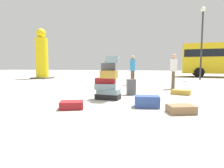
{
  "coord_description": "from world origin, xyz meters",
  "views": [
    {
      "loc": [
        1.27,
        -5.37,
        1.03
      ],
      "look_at": [
        -0.25,
        0.69,
        0.43
      ],
      "focal_mm": 29.84,
      "sensor_mm": 36.0,
      "label": 1
    }
  ],
  "objects_px": {
    "person_bearded_onlooker": "(133,67)",
    "yellow_dummy_statue": "(42,57)",
    "suitcase_tower": "(108,83)",
    "person_tourist_with_camera": "(174,68)",
    "suitcase_tan_behind_tower": "(181,92)",
    "suitcase_charcoal_left_side": "(131,87)",
    "suitcase_brown_upright_blue": "(181,109)",
    "person_passerby_in_red": "(107,67)",
    "suitcase_navy_right_side": "(147,101)",
    "lamp_post": "(202,32)",
    "suitcase_maroon_white_trunk": "(72,105)"
  },
  "relations": [
    {
      "from": "person_passerby_in_red",
      "to": "yellow_dummy_statue",
      "type": "relative_size",
      "value": 0.39
    },
    {
      "from": "suitcase_tower",
      "to": "suitcase_charcoal_left_side",
      "type": "distance_m",
      "value": 1.24
    },
    {
      "from": "person_passerby_in_red",
      "to": "suitcase_tower",
      "type": "bearing_deg",
      "value": -2.82
    },
    {
      "from": "suitcase_charcoal_left_side",
      "to": "yellow_dummy_statue",
      "type": "xyz_separation_m",
      "value": [
        -8.43,
        7.01,
        1.53
      ]
    },
    {
      "from": "suitcase_tan_behind_tower",
      "to": "suitcase_maroon_white_trunk",
      "type": "distance_m",
      "value": 4.13
    },
    {
      "from": "suitcase_navy_right_side",
      "to": "person_tourist_with_camera",
      "type": "relative_size",
      "value": 0.38
    },
    {
      "from": "suitcase_tower",
      "to": "person_tourist_with_camera",
      "type": "height_order",
      "value": "person_tourist_with_camera"
    },
    {
      "from": "suitcase_tan_behind_tower",
      "to": "person_tourist_with_camera",
      "type": "bearing_deg",
      "value": 113.84
    },
    {
      "from": "suitcase_charcoal_left_side",
      "to": "lamp_post",
      "type": "height_order",
      "value": "lamp_post"
    },
    {
      "from": "suitcase_charcoal_left_side",
      "to": "person_tourist_with_camera",
      "type": "bearing_deg",
      "value": 36.69
    },
    {
      "from": "suitcase_tower",
      "to": "suitcase_navy_right_side",
      "type": "distance_m",
      "value": 1.54
    },
    {
      "from": "suitcase_brown_upright_blue",
      "to": "suitcase_maroon_white_trunk",
      "type": "bearing_deg",
      "value": 164.9
    },
    {
      "from": "suitcase_maroon_white_trunk",
      "to": "person_passerby_in_red",
      "type": "distance_m",
      "value": 7.41
    },
    {
      "from": "yellow_dummy_statue",
      "to": "person_passerby_in_red",
      "type": "bearing_deg",
      "value": -20.11
    },
    {
      "from": "suitcase_navy_right_side",
      "to": "person_bearded_onlooker",
      "type": "height_order",
      "value": "person_bearded_onlooker"
    },
    {
      "from": "yellow_dummy_statue",
      "to": "suitcase_tower",
      "type": "bearing_deg",
      "value": -45.82
    },
    {
      "from": "person_tourist_with_camera",
      "to": "person_passerby_in_red",
      "type": "xyz_separation_m",
      "value": [
        -3.82,
        2.5,
        0.0
      ]
    },
    {
      "from": "yellow_dummy_statue",
      "to": "suitcase_navy_right_side",
      "type": "bearing_deg",
      "value": -44.42
    },
    {
      "from": "suitcase_brown_upright_blue",
      "to": "person_tourist_with_camera",
      "type": "distance_m",
      "value": 4.65
    },
    {
      "from": "person_passerby_in_red",
      "to": "yellow_dummy_statue",
      "type": "distance_m",
      "value": 6.67
    },
    {
      "from": "suitcase_tower",
      "to": "suitcase_navy_right_side",
      "type": "xyz_separation_m",
      "value": [
        1.25,
        -0.84,
        -0.36
      ]
    },
    {
      "from": "suitcase_brown_upright_blue",
      "to": "person_tourist_with_camera",
      "type": "bearing_deg",
      "value": 68.54
    },
    {
      "from": "suitcase_tan_behind_tower",
      "to": "suitcase_brown_upright_blue",
      "type": "height_order",
      "value": "suitcase_brown_upright_blue"
    },
    {
      "from": "suitcase_charcoal_left_side",
      "to": "person_tourist_with_camera",
      "type": "relative_size",
      "value": 0.36
    },
    {
      "from": "suitcase_brown_upright_blue",
      "to": "person_tourist_with_camera",
      "type": "height_order",
      "value": "person_tourist_with_camera"
    },
    {
      "from": "person_bearded_onlooker",
      "to": "yellow_dummy_statue",
      "type": "bearing_deg",
      "value": -96.05
    },
    {
      "from": "lamp_post",
      "to": "suitcase_navy_right_side",
      "type": "bearing_deg",
      "value": -107.48
    },
    {
      "from": "suitcase_brown_upright_blue",
      "to": "suitcase_charcoal_left_side",
      "type": "bearing_deg",
      "value": 102.16
    },
    {
      "from": "suitcase_brown_upright_blue",
      "to": "person_passerby_in_red",
      "type": "height_order",
      "value": "person_passerby_in_red"
    },
    {
      "from": "suitcase_tower",
      "to": "suitcase_tan_behind_tower",
      "type": "xyz_separation_m",
      "value": [
        2.31,
        1.56,
        -0.42
      ]
    },
    {
      "from": "suitcase_charcoal_left_side",
      "to": "suitcase_maroon_white_trunk",
      "type": "bearing_deg",
      "value": -131.0
    },
    {
      "from": "suitcase_maroon_white_trunk",
      "to": "person_bearded_onlooker",
      "type": "bearing_deg",
      "value": 63.18
    },
    {
      "from": "suitcase_tower",
      "to": "person_bearded_onlooker",
      "type": "height_order",
      "value": "person_bearded_onlooker"
    },
    {
      "from": "suitcase_tower",
      "to": "lamp_post",
      "type": "relative_size",
      "value": 0.25
    },
    {
      "from": "suitcase_brown_upright_blue",
      "to": "suitcase_navy_right_side",
      "type": "distance_m",
      "value": 0.88
    },
    {
      "from": "person_tourist_with_camera",
      "to": "yellow_dummy_statue",
      "type": "distance_m",
      "value": 11.14
    },
    {
      "from": "suitcase_tower",
      "to": "yellow_dummy_statue",
      "type": "distance_m",
      "value": 11.35
    },
    {
      "from": "suitcase_charcoal_left_side",
      "to": "person_tourist_with_camera",
      "type": "xyz_separation_m",
      "value": [
        1.6,
        2.24,
        0.66
      ]
    },
    {
      "from": "suitcase_brown_upright_blue",
      "to": "lamp_post",
      "type": "height_order",
      "value": "lamp_post"
    },
    {
      "from": "suitcase_tower",
      "to": "suitcase_charcoal_left_side",
      "type": "height_order",
      "value": "suitcase_tower"
    },
    {
      "from": "suitcase_maroon_white_trunk",
      "to": "yellow_dummy_statue",
      "type": "height_order",
      "value": "yellow_dummy_statue"
    },
    {
      "from": "suitcase_brown_upright_blue",
      "to": "person_bearded_onlooker",
      "type": "height_order",
      "value": "person_bearded_onlooker"
    },
    {
      "from": "suitcase_charcoal_left_side",
      "to": "yellow_dummy_statue",
      "type": "bearing_deg",
      "value": 122.46
    },
    {
      "from": "person_bearded_onlooker",
      "to": "yellow_dummy_statue",
      "type": "distance_m",
      "value": 8.65
    },
    {
      "from": "suitcase_tower",
      "to": "suitcase_tan_behind_tower",
      "type": "bearing_deg",
      "value": 34.04
    },
    {
      "from": "suitcase_tan_behind_tower",
      "to": "lamp_post",
      "type": "xyz_separation_m",
      "value": [
        2.29,
        8.25,
        3.49
      ]
    },
    {
      "from": "person_tourist_with_camera",
      "to": "person_bearded_onlooker",
      "type": "bearing_deg",
      "value": -115.54
    },
    {
      "from": "person_bearded_onlooker",
      "to": "yellow_dummy_statue",
      "type": "relative_size",
      "value": 0.4
    },
    {
      "from": "person_tourist_with_camera",
      "to": "suitcase_brown_upright_blue",
      "type": "bearing_deg",
      "value": 9.02
    },
    {
      "from": "suitcase_charcoal_left_side",
      "to": "suitcase_brown_upright_blue",
      "type": "bearing_deg",
      "value": -76.15
    }
  ]
}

